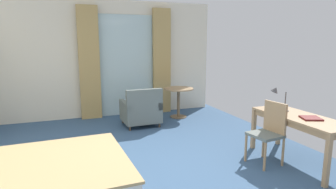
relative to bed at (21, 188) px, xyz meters
name	(u,v)px	position (x,y,z in m)	size (l,w,h in m)	color
ground	(150,181)	(1.51, 0.23, -0.31)	(5.86, 7.73, 0.10)	#38567A
wall_back	(106,59)	(1.51, 3.84, 1.14)	(5.46, 0.12, 2.81)	silver
balcony_glass_door	(126,66)	(1.99, 3.76, 0.97)	(1.35, 0.02, 2.47)	silver
curtain_panel_left	(89,63)	(1.10, 3.66, 1.06)	(0.48, 0.10, 2.64)	tan
curtain_panel_right	(162,62)	(2.89, 3.66, 1.06)	(0.46, 0.10, 2.64)	tan
bed	(21,188)	(0.00, 0.00, 0.00)	(2.28, 1.72, 0.96)	tan
writing_desk	(300,122)	(3.78, -0.07, 0.38)	(0.61, 1.51, 0.72)	tan
desk_chair	(269,129)	(3.33, 0.07, 0.26)	(0.45, 0.47, 0.93)	slate
desk_lamp	(277,94)	(3.69, 0.35, 0.73)	(0.24, 0.25, 0.41)	#4C4C51
closed_book	(311,118)	(3.79, -0.24, 0.47)	(0.25, 0.25, 0.02)	maroon
armchair_by_window	(141,111)	(2.05, 2.62, 0.08)	(0.79, 0.77, 0.85)	slate
round_cafe_table	(179,96)	(3.09, 3.01, 0.28)	(0.72, 0.72, 0.72)	tan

